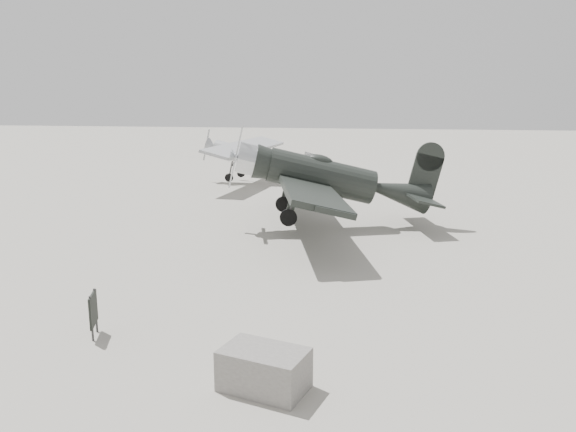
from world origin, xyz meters
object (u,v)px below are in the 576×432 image
(sign_board, at_px, (93,310))
(lowwing_monoplane, at_px, (331,179))
(highwing_monoplane, at_px, (255,155))
(equipment_block, at_px, (264,370))

(sign_board, bearing_deg, lowwing_monoplane, 51.81)
(highwing_monoplane, height_order, sign_board, highwing_monoplane)
(lowwing_monoplane, bearing_deg, highwing_monoplane, 103.18)
(lowwing_monoplane, distance_m, sign_board, 13.72)
(lowwing_monoplane, relative_size, highwing_monoplane, 1.19)
(lowwing_monoplane, bearing_deg, equipment_block, -104.37)
(lowwing_monoplane, xyz_separation_m, sign_board, (-4.98, -12.69, -1.56))
(highwing_monoplane, distance_m, equipment_block, 27.44)
(equipment_block, bearing_deg, sign_board, 158.20)
(equipment_block, relative_size, sign_board, 1.49)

